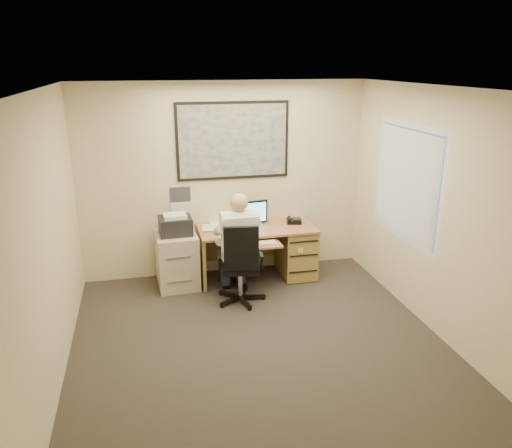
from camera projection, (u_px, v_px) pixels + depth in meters
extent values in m
cube|color=#322C27|center=(263.00, 351.00, 5.30)|extent=(4.00, 4.50, 0.00)
cube|color=white|center=(264.00, 89.00, 4.46)|extent=(4.00, 4.50, 0.00)
cube|color=beige|center=(225.00, 180.00, 6.96)|extent=(4.00, 0.00, 2.70)
cube|color=beige|center=(359.00, 359.00, 2.80)|extent=(4.00, 0.00, 2.70)
cube|color=beige|center=(46.00, 248.00, 4.45)|extent=(0.00, 4.50, 2.70)
cube|color=beige|center=(445.00, 218.00, 5.31)|extent=(0.00, 4.50, 2.70)
cube|color=#B7764E|center=(257.00, 228.00, 6.89)|extent=(1.60, 0.75, 0.03)
cube|color=#A78944|center=(296.00, 250.00, 7.13)|extent=(0.45, 0.70, 0.70)
cube|color=#A78944|center=(201.00, 258.00, 6.84)|extent=(0.04, 0.70, 0.70)
cube|color=#A78944|center=(251.00, 240.00, 7.30)|extent=(1.55, 0.03, 0.55)
cylinder|color=black|center=(253.00, 224.00, 7.01)|extent=(0.17, 0.17, 0.02)
cube|color=black|center=(253.00, 212.00, 6.94)|extent=(0.42, 0.09, 0.32)
cube|color=#5DDBFE|center=(253.00, 213.00, 6.92)|extent=(0.37, 0.05, 0.27)
cube|color=#B7764E|center=(260.00, 245.00, 6.48)|extent=(0.55, 0.30, 0.02)
cube|color=beige|center=(260.00, 243.00, 6.47)|extent=(0.43, 0.14, 0.02)
cube|color=black|center=(294.00, 221.00, 7.07)|extent=(0.24, 0.22, 0.05)
cylinder|color=silver|center=(245.00, 221.00, 6.85)|extent=(0.08, 0.08, 0.18)
cylinder|color=white|center=(246.00, 221.00, 7.01)|extent=(0.08, 0.08, 0.10)
cube|color=white|center=(225.00, 229.00, 6.78)|extent=(0.60, 0.56, 0.02)
cube|color=#1E4C93|center=(233.00, 141.00, 6.80)|extent=(1.56, 0.03, 1.06)
cube|color=white|center=(181.00, 202.00, 6.90)|extent=(0.28, 0.01, 0.42)
cube|color=beige|center=(177.00, 260.00, 6.77)|extent=(0.56, 0.66, 0.74)
cube|color=black|center=(175.00, 226.00, 6.61)|extent=(0.44, 0.39, 0.23)
cube|color=white|center=(175.00, 216.00, 6.55)|extent=(0.31, 0.25, 0.05)
cylinder|color=silver|center=(240.00, 282.00, 6.36)|extent=(0.06, 0.06, 0.40)
cube|color=black|center=(240.00, 266.00, 6.29)|extent=(0.52, 0.52, 0.07)
cube|color=black|center=(246.00, 248.00, 5.98)|extent=(0.42, 0.11, 0.55)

